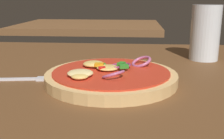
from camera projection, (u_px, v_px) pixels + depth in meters
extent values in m
cube|color=brown|center=(94.00, 86.00, 0.56)|extent=(1.15, 0.82, 0.04)
cylinder|color=tan|center=(111.00, 77.00, 0.52)|extent=(0.25, 0.25, 0.02)
cylinder|color=red|center=(111.00, 72.00, 0.52)|extent=(0.22, 0.22, 0.00)
ellipsoid|color=#F4DB8E|center=(80.00, 73.00, 0.48)|extent=(0.05, 0.05, 0.01)
ellipsoid|color=#E5BC60|center=(108.00, 68.00, 0.52)|extent=(0.04, 0.04, 0.01)
ellipsoid|color=#E5BC60|center=(93.00, 63.00, 0.55)|extent=(0.04, 0.04, 0.01)
ellipsoid|color=#E5BC60|center=(80.00, 76.00, 0.47)|extent=(0.03, 0.03, 0.01)
torus|color=#B25984|center=(113.00, 74.00, 0.47)|extent=(0.06, 0.06, 0.02)
torus|color=#93386B|center=(120.00, 66.00, 0.53)|extent=(0.06, 0.06, 0.01)
torus|color=#B25984|center=(141.00, 62.00, 0.56)|extent=(0.06, 0.06, 0.02)
cube|color=red|center=(102.00, 68.00, 0.51)|extent=(0.01, 0.01, 0.01)
cube|color=#2D8C28|center=(104.00, 64.00, 0.55)|extent=(0.01, 0.01, 0.00)
cube|color=#2D8C28|center=(123.00, 66.00, 0.51)|extent=(0.02, 0.02, 0.01)
cube|color=orange|center=(99.00, 65.00, 0.53)|extent=(0.02, 0.01, 0.01)
cube|color=#2D8C28|center=(121.00, 64.00, 0.54)|extent=(0.02, 0.02, 0.01)
cube|color=silver|center=(1.00, 79.00, 0.53)|extent=(0.13, 0.03, 0.01)
cube|color=silver|center=(41.00, 79.00, 0.54)|extent=(0.02, 0.02, 0.01)
cube|color=silver|center=(54.00, 80.00, 0.53)|extent=(0.03, 0.01, 0.00)
cube|color=silver|center=(55.00, 79.00, 0.53)|extent=(0.03, 0.01, 0.00)
cube|color=silver|center=(55.00, 78.00, 0.54)|extent=(0.03, 0.01, 0.00)
cube|color=silver|center=(56.00, 77.00, 0.55)|extent=(0.03, 0.01, 0.00)
cylinder|color=silver|center=(205.00, 33.00, 0.69)|extent=(0.07, 0.07, 0.14)
cylinder|color=#9E510F|center=(204.00, 42.00, 0.70)|extent=(0.06, 0.06, 0.09)
cylinder|color=white|center=(206.00, 22.00, 0.69)|extent=(0.06, 0.06, 0.02)
cube|color=brown|center=(89.00, 27.00, 1.65)|extent=(0.83, 0.60, 0.04)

